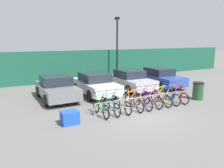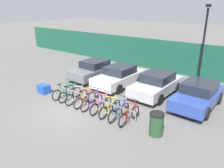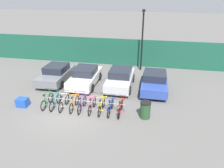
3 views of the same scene
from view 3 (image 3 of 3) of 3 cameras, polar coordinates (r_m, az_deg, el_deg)
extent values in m
plane|color=#605E5B|center=(13.74, -11.16, -7.41)|extent=(120.00, 120.00, 0.00)
cube|color=#19513D|center=(21.60, -2.15, 8.54)|extent=(36.00, 0.16, 2.58)
cylinder|color=gray|center=(13.77, -7.52, -4.40)|extent=(5.26, 0.04, 0.04)
cylinder|color=gray|center=(14.89, -17.15, -4.23)|extent=(0.04, 0.04, 0.55)
cylinder|color=gray|center=(13.37, 3.39, -6.50)|extent=(0.04, 0.04, 0.55)
torus|color=black|center=(14.24, -17.50, -5.40)|extent=(0.06, 0.66, 0.66)
torus|color=black|center=(15.05, -15.69, -3.50)|extent=(0.06, 0.66, 0.66)
cylinder|color=#288438|center=(14.62, -16.44, -3.03)|extent=(0.60, 0.04, 0.76)
cylinder|color=#288438|center=(14.44, -16.68, -2.03)|extent=(0.68, 0.04, 0.16)
cylinder|color=#288438|center=(14.38, -17.01, -3.84)|extent=(0.14, 0.04, 0.63)
cylinder|color=#288438|center=(14.22, -17.38, -4.11)|extent=(0.32, 0.03, 0.58)
cylinder|color=#288438|center=(14.40, -17.13, -5.11)|extent=(0.40, 0.03, 0.08)
cylinder|color=#288438|center=(14.86, -15.90, -2.39)|extent=(0.12, 0.04, 0.69)
cylinder|color=black|center=(14.68, -16.13, -1.19)|extent=(0.52, 0.03, 0.03)
cube|color=black|center=(14.16, -17.34, -2.79)|extent=(0.10, 0.22, 0.05)
torus|color=black|center=(13.99, -15.47, -5.67)|extent=(0.06, 0.66, 0.66)
torus|color=black|center=(14.82, -13.74, -3.73)|extent=(0.06, 0.66, 0.66)
cylinder|color=#197A7F|center=(14.38, -14.45, -3.26)|extent=(0.60, 0.04, 0.76)
cylinder|color=#197A7F|center=(14.20, -14.66, -2.24)|extent=(0.68, 0.04, 0.16)
cylinder|color=#197A7F|center=(14.14, -14.98, -4.08)|extent=(0.14, 0.04, 0.63)
cylinder|color=#197A7F|center=(13.97, -15.34, -4.37)|extent=(0.32, 0.03, 0.58)
cylinder|color=#197A7F|center=(14.16, -15.11, -5.37)|extent=(0.40, 0.03, 0.08)
cylinder|color=#197A7F|center=(14.63, -13.94, -2.61)|extent=(0.12, 0.04, 0.69)
cylinder|color=black|center=(14.44, -14.14, -1.38)|extent=(0.52, 0.03, 0.03)
cube|color=black|center=(13.92, -15.29, -3.02)|extent=(0.10, 0.22, 0.05)
torus|color=black|center=(13.76, -13.26, -5.96)|extent=(0.06, 0.66, 0.66)
torus|color=black|center=(14.59, -11.64, -3.97)|extent=(0.06, 0.66, 0.66)
cylinder|color=#B7B7BC|center=(14.15, -12.30, -3.50)|extent=(0.60, 0.04, 0.76)
cylinder|color=#B7B7BC|center=(13.97, -12.49, -2.47)|extent=(0.68, 0.04, 0.16)
cylinder|color=#B7B7BC|center=(13.91, -12.80, -4.34)|extent=(0.14, 0.04, 0.63)
cylinder|color=#B7B7BC|center=(13.74, -13.13, -4.64)|extent=(0.32, 0.03, 0.58)
cylinder|color=#B7B7BC|center=(13.93, -12.93, -5.66)|extent=(0.40, 0.03, 0.08)
cylinder|color=#B7B7BC|center=(14.40, -11.81, -2.83)|extent=(0.12, 0.04, 0.69)
cylinder|color=black|center=(14.21, -12.00, -1.59)|extent=(0.52, 0.03, 0.03)
cube|color=black|center=(13.68, -13.08, -3.27)|extent=(0.10, 0.22, 0.05)
torus|color=black|center=(13.51, -10.63, -6.30)|extent=(0.06, 0.66, 0.66)
torus|color=black|center=(14.36, -9.14, -4.24)|extent=(0.06, 0.66, 0.66)
cylinder|color=orange|center=(13.91, -9.73, -3.78)|extent=(0.60, 0.04, 0.76)
cylinder|color=orange|center=(13.73, -9.89, -2.74)|extent=(0.68, 0.04, 0.16)
cylinder|color=orange|center=(13.66, -10.19, -4.65)|extent=(0.14, 0.04, 0.63)
cylinder|color=orange|center=(13.49, -10.50, -4.95)|extent=(0.32, 0.03, 0.58)
cylinder|color=orange|center=(13.68, -10.32, -5.98)|extent=(0.40, 0.03, 0.08)
cylinder|color=orange|center=(14.17, -9.28, -3.09)|extent=(0.12, 0.04, 0.69)
cylinder|color=black|center=(13.97, -9.44, -1.84)|extent=(0.52, 0.03, 0.03)
cube|color=black|center=(13.43, -10.43, -3.56)|extent=(0.10, 0.22, 0.05)
torus|color=black|center=(13.34, -8.55, -6.56)|extent=(0.06, 0.66, 0.66)
torus|color=black|center=(14.20, -7.17, -4.45)|extent=(0.06, 0.66, 0.66)
cylinder|color=#752D99|center=(13.75, -7.71, -4.00)|extent=(0.60, 0.04, 0.76)
cylinder|color=#752D99|center=(13.56, -7.85, -2.94)|extent=(0.68, 0.04, 0.16)
cylinder|color=#752D99|center=(13.50, -8.14, -4.88)|extent=(0.14, 0.04, 0.63)
cylinder|color=#752D99|center=(13.32, -8.42, -5.19)|extent=(0.32, 0.03, 0.58)
cylinder|color=#752D99|center=(13.52, -8.27, -6.23)|extent=(0.40, 0.03, 0.08)
cylinder|color=#752D99|center=(14.01, -7.30, -3.29)|extent=(0.12, 0.04, 0.69)
cylinder|color=black|center=(13.81, -7.43, -2.03)|extent=(0.52, 0.03, 0.03)
cube|color=black|center=(13.26, -8.35, -3.78)|extent=(0.10, 0.22, 0.05)
torus|color=black|center=(13.16, -5.87, -6.87)|extent=(0.06, 0.66, 0.66)
torus|color=black|center=(14.03, -4.65, -4.72)|extent=(0.06, 0.66, 0.66)
cylinder|color=#E55993|center=(13.57, -5.11, -4.26)|extent=(0.60, 0.04, 0.76)
cylinder|color=#E55993|center=(13.38, -5.22, -3.20)|extent=(0.68, 0.04, 0.16)
cylinder|color=#E55993|center=(13.31, -5.49, -5.16)|extent=(0.14, 0.04, 0.63)
cylinder|color=#E55993|center=(13.14, -5.74, -5.48)|extent=(0.32, 0.03, 0.58)
cylinder|color=#E55993|center=(13.33, -5.62, -6.53)|extent=(0.40, 0.03, 0.08)
cylinder|color=#E55993|center=(13.83, -4.74, -3.55)|extent=(0.12, 0.04, 0.69)
cylinder|color=black|center=(13.63, -4.84, -2.27)|extent=(0.52, 0.03, 0.03)
cube|color=black|center=(13.07, -5.66, -4.06)|extent=(0.10, 0.22, 0.05)
torus|color=black|center=(13.01, -3.32, -7.16)|extent=(0.06, 0.66, 0.66)
torus|color=black|center=(13.89, -2.26, -4.96)|extent=(0.06, 0.66, 0.66)
cylinder|color=yellow|center=(13.43, -2.64, -4.51)|extent=(0.60, 0.04, 0.76)
cylinder|color=yellow|center=(13.24, -2.71, -3.44)|extent=(0.68, 0.04, 0.16)
cylinder|color=yellow|center=(13.17, -2.97, -5.43)|extent=(0.14, 0.04, 0.63)
cylinder|color=yellow|center=(12.99, -3.19, -5.75)|extent=(0.32, 0.03, 0.58)
cylinder|color=yellow|center=(13.19, -3.10, -6.81)|extent=(0.40, 0.03, 0.08)
cylinder|color=yellow|center=(13.69, -2.32, -3.78)|extent=(0.12, 0.04, 0.69)
cylinder|color=black|center=(13.49, -2.39, -2.49)|extent=(0.52, 0.03, 0.03)
cube|color=black|center=(12.93, -3.11, -4.31)|extent=(0.10, 0.22, 0.05)
torus|color=black|center=(12.90, -0.86, -7.42)|extent=(0.06, 0.66, 0.66)
torus|color=black|center=(13.79, 0.05, -5.19)|extent=(0.06, 0.66, 0.66)
cylinder|color=#284CB7|center=(13.32, -0.26, -4.74)|extent=(0.60, 0.04, 0.76)
cylinder|color=#284CB7|center=(13.12, -0.30, -3.66)|extent=(0.68, 0.04, 0.16)
cylinder|color=#284CB7|center=(13.06, -0.55, -5.67)|extent=(0.14, 0.04, 0.63)
cylinder|color=#284CB7|center=(12.88, -0.73, -6.01)|extent=(0.32, 0.03, 0.58)
cylinder|color=#284CB7|center=(13.08, -0.67, -7.07)|extent=(0.40, 0.03, 0.08)
cylinder|color=#284CB7|center=(13.58, 0.02, -4.00)|extent=(0.12, 0.04, 0.69)
cylinder|color=black|center=(13.38, -0.02, -2.70)|extent=(0.52, 0.03, 0.03)
cube|color=black|center=(12.81, -0.64, -4.55)|extent=(0.10, 0.22, 0.05)
torus|color=black|center=(12.80, 1.85, -7.70)|extent=(0.06, 0.66, 0.66)
torus|color=black|center=(13.70, 2.58, -5.42)|extent=(0.06, 0.66, 0.66)
cylinder|color=red|center=(13.22, 2.36, -4.98)|extent=(0.60, 0.04, 0.76)
cylinder|color=red|center=(13.03, 2.35, -3.90)|extent=(0.68, 0.04, 0.16)
cylinder|color=red|center=(12.96, 2.12, -5.92)|extent=(0.14, 0.04, 0.63)
cylinder|color=red|center=(12.78, 1.98, -6.27)|extent=(0.32, 0.03, 0.58)
cylinder|color=red|center=(12.98, 2.00, -7.33)|extent=(0.40, 0.03, 0.08)
cylinder|color=red|center=(13.49, 2.58, -4.23)|extent=(0.12, 0.04, 0.69)
cylinder|color=black|center=(13.29, 2.58, -2.93)|extent=(0.52, 0.03, 0.03)
cube|color=black|center=(12.72, 2.08, -4.80)|extent=(0.10, 0.22, 0.05)
cube|color=slate|center=(18.07, -14.30, 2.21)|extent=(1.80, 3.94, 0.62)
cube|color=#1E232D|center=(17.96, -14.35, 4.01)|extent=(1.58, 1.81, 0.52)
cylinder|color=black|center=(19.47, -15.13, 2.93)|extent=(0.20, 0.64, 0.64)
cylinder|color=black|center=(18.80, -10.43, 2.63)|extent=(0.20, 0.64, 0.64)
cylinder|color=black|center=(17.61, -18.26, 0.26)|extent=(0.20, 0.64, 0.64)
cylinder|color=black|center=(16.87, -13.16, -0.18)|extent=(0.20, 0.64, 0.64)
cube|color=silver|center=(17.11, -7.04, 1.55)|extent=(1.80, 4.04, 0.62)
cube|color=#1E232D|center=(16.99, -7.04, 3.45)|extent=(1.58, 1.86, 0.52)
cylinder|color=black|center=(18.49, -8.44, 2.40)|extent=(0.20, 0.64, 0.64)
cylinder|color=black|center=(18.02, -3.29, 2.03)|extent=(0.20, 0.64, 0.64)
cylinder|color=black|center=(16.48, -11.06, -0.57)|extent=(0.20, 0.64, 0.64)
cylinder|color=black|center=(15.95, -5.34, -1.07)|extent=(0.20, 0.64, 0.64)
cube|color=#B7B7BC|center=(16.66, 2.16, 1.08)|extent=(1.80, 4.05, 0.62)
cube|color=#1E232D|center=(16.54, 2.25, 3.04)|extent=(1.58, 1.86, 0.52)
cylinder|color=black|center=(17.96, 0.05, 2.00)|extent=(0.20, 0.64, 0.64)
cylinder|color=black|center=(17.73, 5.48, 1.59)|extent=(0.20, 0.64, 0.64)
cylinder|color=black|center=(15.85, -1.58, -1.13)|extent=(0.20, 0.64, 0.64)
cylinder|color=black|center=(15.60, 4.56, -1.64)|extent=(0.20, 0.64, 0.64)
cube|color=#2D479E|center=(16.39, 11.00, 0.23)|extent=(1.80, 3.99, 0.62)
cube|color=#1E232D|center=(16.26, 11.16, 2.21)|extent=(1.58, 1.84, 0.52)
cylinder|color=black|center=(17.56, 8.22, 1.21)|extent=(0.20, 0.64, 0.64)
cylinder|color=black|center=(17.58, 13.79, 0.77)|extent=(0.20, 0.64, 0.64)
cylinder|color=black|center=(15.45, 7.69, -2.06)|extent=(0.20, 0.64, 0.64)
cylinder|color=black|center=(15.48, 14.01, -2.55)|extent=(0.20, 0.64, 0.64)
cylinder|color=black|center=(19.81, 7.86, 10.66)|extent=(0.14, 0.14, 5.09)
cube|color=black|center=(19.37, 8.33, 18.43)|extent=(0.24, 0.44, 0.20)
cylinder|color=#234728|center=(12.95, 8.68, -6.85)|extent=(0.60, 0.60, 0.95)
cylinder|color=black|center=(12.69, 8.82, -4.85)|extent=(0.63, 0.63, 0.08)
cube|color=blue|center=(15.21, -22.33, -4.43)|extent=(0.70, 0.56, 0.55)
camera|label=1|loc=(11.46, -60.27, -7.28)|focal=35.00mm
camera|label=2|loc=(5.24, 50.10, -4.85)|focal=35.00mm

